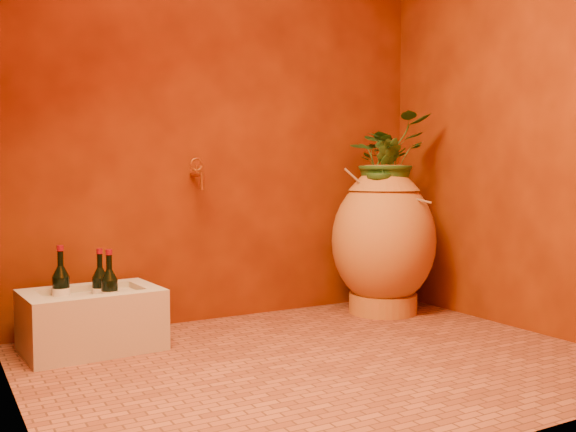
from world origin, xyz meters
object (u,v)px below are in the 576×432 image
amphora (383,240)px  wine_bottle_c (100,291)px  wall_tap (198,173)px  stone_basin (92,321)px  wine_bottle_a (61,291)px  wine_bottle_b (110,294)px

amphora → wine_bottle_c: bearing=177.0°
amphora → wine_bottle_c: size_ratio=2.79×
wall_tap → stone_basin: bearing=-160.4°
wine_bottle_a → wine_bottle_c: (0.17, -0.03, -0.01)m
wine_bottle_a → wall_tap: bearing=10.7°
stone_basin → wall_tap: size_ratio=3.67×
stone_basin → wine_bottle_b: bearing=-48.4°
wine_bottle_b → wine_bottle_a: bearing=140.0°
stone_basin → wine_bottle_a: 0.20m
wine_bottle_b → wine_bottle_c: size_ratio=1.03×
wall_tap → amphora: bearing=-13.7°
wine_bottle_b → wall_tap: bearing=28.1°
stone_basin → wine_bottle_a: bearing=145.7°
wine_bottle_c → wall_tap: wall_tap is taller
wine_bottle_a → wine_bottle_c: size_ratio=1.07×
amphora → stone_basin: (-1.70, 0.04, -0.30)m
stone_basin → wine_bottle_c: 0.15m
stone_basin → wine_bottle_a: (-0.12, 0.08, 0.14)m
amphora → wine_bottle_a: size_ratio=2.61×
amphora → wall_tap: (-1.07, 0.26, 0.40)m
wine_bottle_b → wall_tap: size_ratio=1.85×
amphora → stone_basin: bearing=178.7°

